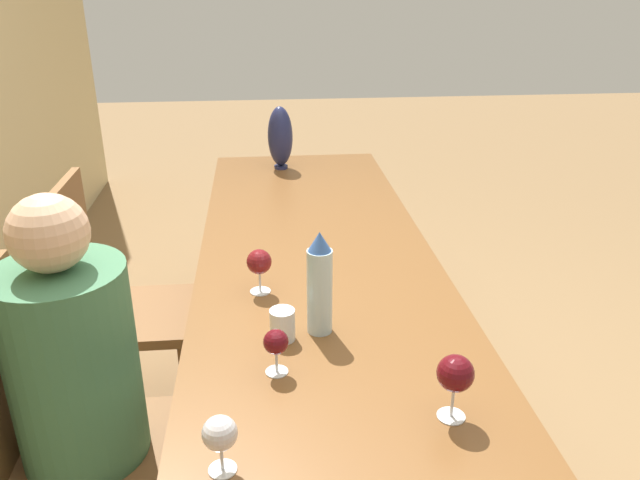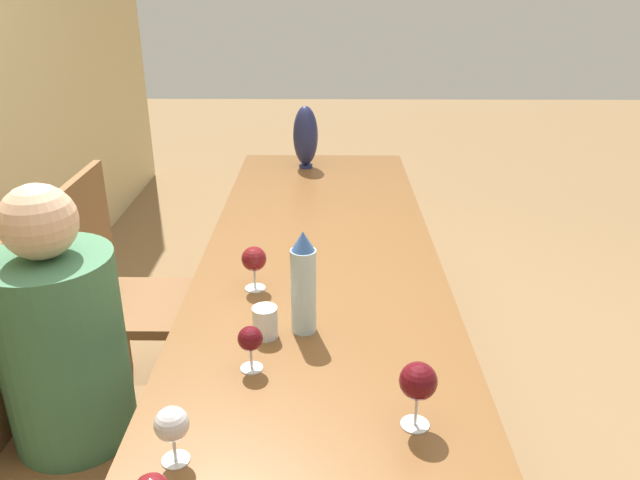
% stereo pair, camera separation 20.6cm
% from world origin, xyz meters
% --- Properties ---
extents(ground_plane, '(14.00, 14.00, 0.00)m').
position_xyz_m(ground_plane, '(0.00, 0.00, 0.00)').
color(ground_plane, olive).
extents(dining_table, '(2.96, 0.83, 0.75)m').
position_xyz_m(dining_table, '(0.00, 0.00, 0.69)').
color(dining_table, brown).
rests_on(dining_table, ground_plane).
extents(water_bottle, '(0.07, 0.07, 0.30)m').
position_xyz_m(water_bottle, '(-0.29, 0.04, 0.90)').
color(water_bottle, '#ADCCD6').
rests_on(water_bottle, dining_table).
extents(water_tumbler, '(0.07, 0.07, 0.09)m').
position_xyz_m(water_tumbler, '(-0.33, 0.14, 0.80)').
color(water_tumbler, silver).
rests_on(water_tumbler, dining_table).
extents(vase, '(0.12, 0.12, 0.31)m').
position_xyz_m(vase, '(1.26, 0.09, 0.91)').
color(vase, '#1E234C').
rests_on(vase, dining_table).
extents(wine_glass_0, '(0.06, 0.06, 0.12)m').
position_xyz_m(wine_glass_0, '(-0.48, 0.17, 0.84)').
color(wine_glass_0, silver).
rests_on(wine_glass_0, dining_table).
extents(wine_glass_2, '(0.07, 0.07, 0.13)m').
position_xyz_m(wine_glass_2, '(-0.80, 0.28, 0.84)').
color(wine_glass_2, silver).
rests_on(wine_glass_2, dining_table).
extents(wine_glass_5, '(0.08, 0.08, 0.14)m').
position_xyz_m(wine_glass_5, '(-0.05, 0.20, 0.85)').
color(wine_glass_5, silver).
rests_on(wine_glass_5, dining_table).
extents(wine_glass_6, '(0.08, 0.08, 0.16)m').
position_xyz_m(wine_glass_6, '(-0.68, -0.22, 0.87)').
color(wine_glass_6, silver).
rests_on(wine_glass_6, dining_table).
extents(chair_near, '(0.44, 0.44, 0.98)m').
position_xyz_m(chair_near, '(-0.36, 0.77, 0.51)').
color(chair_near, brown).
rests_on(chair_near, ground_plane).
extents(chair_far, '(0.44, 0.44, 0.98)m').
position_xyz_m(chair_far, '(0.41, 0.77, 0.51)').
color(chair_far, brown).
rests_on(chair_far, ground_plane).
extents(person_near, '(0.33, 0.33, 1.20)m').
position_xyz_m(person_near, '(-0.36, 0.68, 0.64)').
color(person_near, '#2D2D38').
rests_on(person_near, ground_plane).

